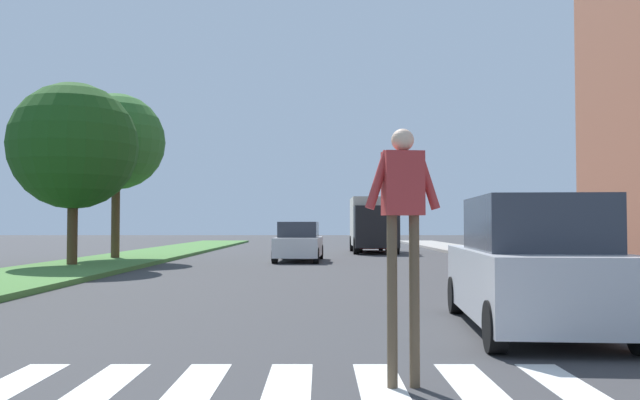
% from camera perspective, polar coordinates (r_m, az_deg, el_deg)
% --- Properties ---
extents(ground_plane, '(140.00, 140.00, 0.00)m').
position_cam_1_polar(ground_plane, '(29.75, -0.46, -5.12)').
color(ground_plane, '#38383A').
extents(crosswalk, '(5.85, 2.20, 0.01)m').
position_cam_1_polar(crosswalk, '(6.61, -2.63, -15.72)').
color(crosswalk, silver).
rests_on(crosswalk, ground_plane).
extents(median_strip, '(4.06, 64.00, 0.15)m').
position_cam_1_polar(median_strip, '(28.99, -16.75, -4.96)').
color(median_strip, '#477A38').
rests_on(median_strip, ground_plane).
extents(tree_far, '(4.53, 4.53, 6.49)m').
position_cam_1_polar(tree_far, '(25.60, -20.10, 4.32)').
color(tree_far, '#4C3823').
rests_on(tree_far, median_strip).
extents(tree_distant, '(4.13, 4.13, 7.06)m').
position_cam_1_polar(tree_distant, '(30.21, -16.80, 4.74)').
color(tree_distant, '#4C3823').
rests_on(tree_distant, median_strip).
extents(sidewalk_right, '(3.00, 64.00, 0.15)m').
position_cam_1_polar(sidewalk_right, '(29.01, 17.15, -4.95)').
color(sidewalk_right, '#9E9991').
rests_on(sidewalk_right, ground_plane).
extents(traffic_light_gantry, '(9.88, 0.30, 6.00)m').
position_cam_1_polar(traffic_light_gantry, '(10.20, -21.81, 14.20)').
color(traffic_light_gantry, gold).
rests_on(traffic_light_gantry, median_strip).
extents(pedestrian_performer, '(0.75, 0.29, 2.49)m').
position_cam_1_polar(pedestrian_performer, '(6.51, 7.21, -1.20)').
color(pedestrian_performer, brown).
rests_on(pedestrian_performer, ground_plane).
extents(suv_crossing, '(2.28, 4.73, 1.97)m').
position_cam_1_polar(suv_crossing, '(10.39, 17.73, -5.49)').
color(suv_crossing, '#B7B7BC').
rests_on(suv_crossing, ground_plane).
extents(sedan_midblock, '(2.09, 4.49, 1.68)m').
position_cam_1_polar(sedan_midblock, '(28.60, -1.67, -3.67)').
color(sedan_midblock, silver).
rests_on(sedan_midblock, ground_plane).
extents(sedan_distant, '(1.98, 4.23, 1.74)m').
position_cam_1_polar(sedan_distant, '(39.14, 4.48, -3.21)').
color(sedan_distant, maroon).
rests_on(sedan_distant, ground_plane).
extents(truck_box_delivery, '(2.40, 6.20, 3.10)m').
position_cam_1_polar(truck_box_delivery, '(37.63, 4.65, -1.99)').
color(truck_box_delivery, black).
rests_on(truck_box_delivery, ground_plane).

